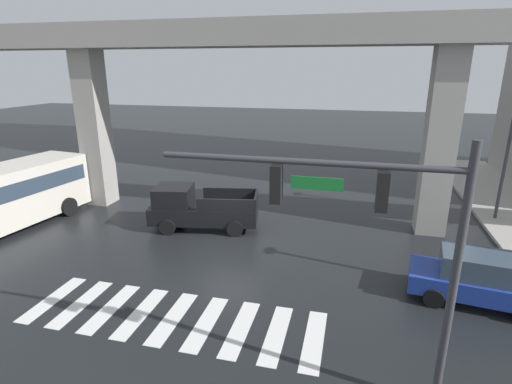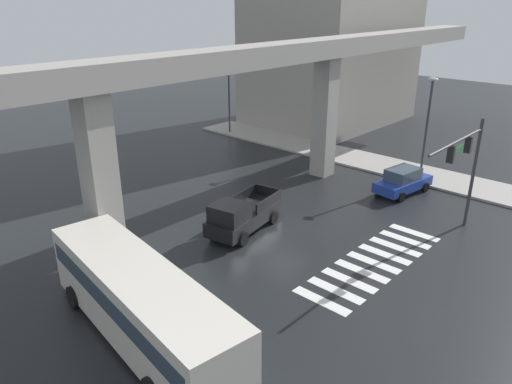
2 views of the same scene
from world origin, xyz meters
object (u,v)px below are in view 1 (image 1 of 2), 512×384
pickup_truck (198,209)px  sedan_blue (478,279)px  traffic_signal_mast (374,223)px  street_lamp_far_north (459,109)px  street_lamp_mid_block (511,131)px

pickup_truck → sedan_blue: size_ratio=1.19×
pickup_truck → traffic_signal_mast: size_ratio=0.83×
street_lamp_far_north → street_lamp_mid_block: bearing=-90.0°
sedan_blue → street_lamp_far_north: street_lamp_far_north is taller
sedan_blue → street_lamp_far_north: size_ratio=0.62×
pickup_truck → sedan_blue: (11.36, -3.80, -0.14)m
traffic_signal_mast → street_lamp_far_north: street_lamp_far_north is taller
street_lamp_mid_block → pickup_truck: bearing=-162.3°
pickup_truck → street_lamp_mid_block: (14.32, 4.56, 3.57)m
pickup_truck → traffic_signal_mast: traffic_signal_mast is taller
street_lamp_mid_block → sedan_blue: bearing=-109.5°
traffic_signal_mast → pickup_truck: bearing=131.1°
traffic_signal_mast → street_lamp_mid_block: 14.89m
pickup_truck → street_lamp_mid_block: size_ratio=0.74×
sedan_blue → street_lamp_mid_block: size_ratio=0.62×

